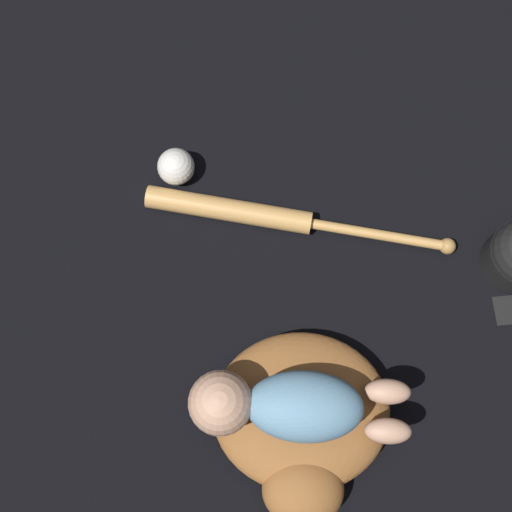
% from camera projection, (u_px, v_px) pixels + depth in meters
% --- Properties ---
extents(ground_plane, '(6.00, 6.00, 0.00)m').
position_uv_depth(ground_plane, '(289.00, 385.00, 1.32)').
color(ground_plane, black).
extents(baseball_glove, '(0.40, 0.40, 0.09)m').
position_uv_depth(baseball_glove, '(301.00, 423.00, 1.25)').
color(baseball_glove, '#935B2D').
rests_on(baseball_glove, ground).
extents(baby_figure, '(0.37, 0.21, 0.11)m').
position_uv_depth(baby_figure, '(284.00, 406.00, 1.17)').
color(baby_figure, '#6693B2').
rests_on(baby_figure, baseball_glove).
extents(baseball_bat, '(0.60, 0.16, 0.04)m').
position_uv_depth(baseball_bat, '(258.00, 215.00, 1.39)').
color(baseball_bat, tan).
rests_on(baseball_bat, ground).
extents(baseball, '(0.07, 0.07, 0.07)m').
position_uv_depth(baseball, '(176.00, 167.00, 1.40)').
color(baseball, white).
rests_on(baseball, ground).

